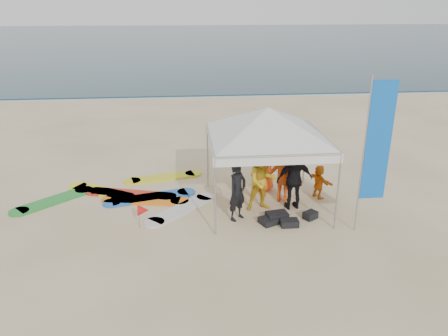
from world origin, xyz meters
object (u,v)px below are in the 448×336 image
person_black_b (294,179)px  person_orange_a (284,174)px  canopy_tent (268,108)px  marker_pennant (143,210)px  person_orange_b (264,165)px  feather_flag (377,143)px  person_seated (319,181)px  surfboard_spread (133,195)px  person_black_a (237,191)px  person_yellow (262,181)px

person_black_b → person_orange_a: bearing=-76.8°
canopy_tent → marker_pennant: 4.17m
person_orange_b → feather_flag: bearing=96.0°
person_black_b → canopy_tent: size_ratio=0.40×
person_seated → surfboard_spread: person_seated is taller
person_orange_a → surfboard_spread: bearing=17.2°
marker_pennant → surfboard_spread: marker_pennant is taller
canopy_tent → person_black_b: bearing=-17.0°
person_black_a → person_orange_b: bearing=17.5°
feather_flag → surfboard_spread: (-6.09, 2.62, -2.27)m
person_yellow → feather_flag: 3.17m
canopy_tent → surfboard_spread: (-3.79, 0.96, -2.79)m
person_black_b → person_seated: person_black_b is taller
person_orange_b → surfboard_spread: bearing=-31.3°
feather_flag → person_orange_b: bearing=128.6°
person_yellow → canopy_tent: size_ratio=0.40×
person_yellow → person_orange_a: (0.71, 0.49, -0.01)m
person_orange_a → person_black_b: bearing=135.9°
marker_pennant → person_yellow: bearing=13.9°
person_black_a → person_black_b: bearing=-25.5°
person_black_b → surfboard_spread: 4.78m
person_seated → person_yellow: bearing=86.2°
person_orange_a → person_orange_b: person_orange_b is taller
person_black_a → feather_flag: bearing=-58.9°
person_orange_b → person_black_b: bearing=83.3°
person_black_a → feather_flag: feather_flag is taller
person_seated → surfboard_spread: size_ratio=0.18×
person_black_a → person_orange_a: person_orange_a is taller
person_orange_a → person_orange_b: (-0.44, 0.78, 0.01)m
person_black_a → surfboard_spread: (-2.91, 1.70, -0.77)m
person_black_a → canopy_tent: size_ratio=0.37×
person_orange_a → person_orange_b: 0.89m
person_black_a → person_seated: (2.55, 1.13, -0.30)m
feather_flag → person_yellow: bearing=149.4°
person_yellow → person_orange_a: person_yellow is taller
person_black_a → person_seated: 2.81m
person_yellow → marker_pennant: (-3.18, -0.78, -0.36)m
person_black_b → feather_flag: feather_flag is taller
person_orange_b → feather_flag: size_ratio=0.43×
person_orange_b → person_seated: 1.70m
person_seated → surfboard_spread: bearing=61.4°
person_seated → person_orange_b: bearing=44.2°
person_black_b → marker_pennant: bearing=4.3°
person_seated → marker_pennant: size_ratio=1.58×
person_yellow → person_orange_b: size_ratio=1.01×
person_black_b → surfboard_spread: bearing=-21.2°
person_seated → marker_pennant: bearing=83.0°
surfboard_spread → person_black_b: bearing=-14.7°
person_black_b → surfboard_spread: (-4.55, 1.19, -0.83)m
marker_pennant → person_orange_a: bearing=18.2°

